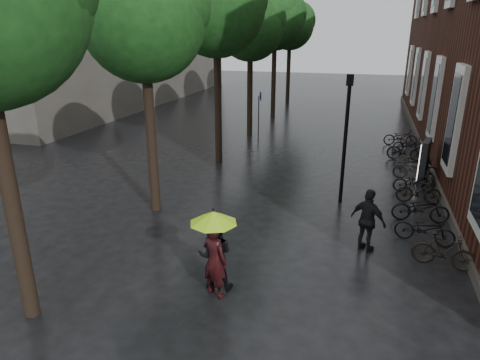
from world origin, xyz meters
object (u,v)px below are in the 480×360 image
at_px(person_burgundy, 215,260).
at_px(lamp_post, 346,127).
at_px(parked_bicycles, 414,173).
at_px(person_black, 215,255).
at_px(pedestrian_walking, 368,221).
at_px(ad_lightbox, 424,162).

bearing_deg(person_burgundy, lamp_post, -86.30).
relative_size(person_burgundy, parked_bicycles, 0.13).
distance_m(person_burgundy, lamp_post, 7.30).
distance_m(person_black, pedestrian_walking, 4.48).
bearing_deg(ad_lightbox, person_burgundy, -105.86).
bearing_deg(ad_lightbox, person_black, -107.02).
distance_m(pedestrian_walking, ad_lightbox, 6.86).
relative_size(pedestrian_walking, ad_lightbox, 1.03).
distance_m(person_black, lamp_post, 7.07).
bearing_deg(person_burgundy, pedestrian_walking, -112.35).
bearing_deg(lamp_post, person_burgundy, -109.66).
xyz_separation_m(person_burgundy, pedestrian_walking, (3.31, 3.22, -0.01)).
relative_size(person_burgundy, ad_lightbox, 1.04).
bearing_deg(parked_bicycles, pedestrian_walking, -105.37).
distance_m(parked_bicycles, lamp_post, 4.51).
bearing_deg(person_burgundy, ad_lightbox, -95.51).
height_order(person_black, parked_bicycles, person_black).
relative_size(person_burgundy, lamp_post, 0.41).
bearing_deg(person_black, pedestrian_walking, -153.38).
relative_size(pedestrian_walking, lamp_post, 0.40).
height_order(person_black, lamp_post, lamp_post).
distance_m(person_black, parked_bicycles, 10.55).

